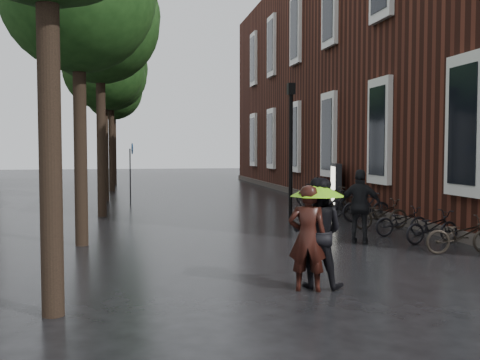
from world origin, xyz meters
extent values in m
plane|color=black|center=(0.00, 0.00, 0.00)|extent=(120.00, 120.00, 0.00)
cube|color=#38160F|center=(10.50, 19.50, 6.00)|extent=(10.00, 33.00, 12.00)
cube|color=silver|center=(5.45, 5.50, 3.00)|extent=(0.25, 1.60, 3.60)
cube|color=black|center=(5.35, 5.50, 3.00)|extent=(0.10, 1.20, 3.00)
cube|color=silver|center=(5.45, 10.50, 3.00)|extent=(0.25, 1.60, 3.60)
cube|color=black|center=(5.35, 10.50, 3.00)|extent=(0.10, 1.20, 3.00)
cube|color=silver|center=(5.45, 15.50, 3.00)|extent=(0.25, 1.60, 3.60)
cube|color=black|center=(5.35, 15.50, 3.00)|extent=(0.10, 1.20, 3.00)
cube|color=silver|center=(5.45, 15.50, 8.50)|extent=(0.25, 1.60, 3.60)
cube|color=black|center=(5.35, 15.50, 8.50)|extent=(0.10, 1.20, 3.00)
cube|color=silver|center=(5.45, 20.50, 3.00)|extent=(0.25, 1.60, 3.60)
cube|color=black|center=(5.35, 20.50, 3.00)|extent=(0.10, 1.20, 3.00)
cube|color=silver|center=(5.45, 20.50, 8.50)|extent=(0.25, 1.60, 3.60)
cube|color=black|center=(5.35, 20.50, 8.50)|extent=(0.10, 1.20, 3.00)
cube|color=silver|center=(5.45, 25.50, 3.00)|extent=(0.25, 1.60, 3.60)
cube|color=black|center=(5.35, 25.50, 3.00)|extent=(0.10, 1.20, 3.00)
cube|color=silver|center=(5.45, 25.50, 8.50)|extent=(0.25, 1.60, 3.60)
cube|color=black|center=(5.35, 25.50, 8.50)|extent=(0.10, 1.20, 3.00)
cube|color=silver|center=(5.45, 30.50, 3.00)|extent=(0.25, 1.60, 3.60)
cube|color=black|center=(5.35, 30.50, 3.00)|extent=(0.10, 1.20, 3.00)
cube|color=silver|center=(5.45, 30.50, 8.50)|extent=(0.25, 1.60, 3.60)
cube|color=black|center=(5.35, 30.50, 8.50)|extent=(0.10, 1.20, 3.00)
cube|color=#3F3833|center=(5.60, 19.50, 0.15)|extent=(0.40, 33.00, 0.30)
cylinder|color=black|center=(-4.00, 1.00, 2.34)|extent=(0.32, 0.32, 4.68)
cylinder|color=black|center=(-4.10, 7.00, 2.25)|extent=(0.32, 0.32, 4.51)
cylinder|color=black|center=(-3.90, 13.00, 2.48)|extent=(0.32, 0.32, 4.95)
cylinder|color=black|center=(-4.05, 19.00, 2.20)|extent=(0.32, 0.32, 4.40)
cylinder|color=black|center=(-3.95, 25.00, 2.39)|extent=(0.32, 0.32, 4.79)
cylinder|color=black|center=(-4.00, 31.00, 2.28)|extent=(0.32, 0.32, 4.57)
imported|color=black|center=(0.04, 1.67, 0.90)|extent=(0.76, 0.62, 1.80)
imported|color=black|center=(0.28, 1.88, 0.96)|extent=(1.16, 1.09, 1.91)
cylinder|color=black|center=(0.26, 1.82, 1.10)|extent=(0.02, 0.02, 1.23)
cone|color=#75D616|center=(0.26, 1.82, 1.72)|extent=(0.97, 0.97, 0.25)
cylinder|color=black|center=(0.26, 1.82, 1.88)|extent=(0.02, 0.02, 0.08)
imported|color=black|center=(2.84, 6.01, 0.94)|extent=(1.19, 0.92, 1.89)
imported|color=black|center=(4.52, 4.19, 0.44)|extent=(1.72, 0.75, 0.88)
imported|color=black|center=(4.61, 5.61, 0.42)|extent=(1.68, 0.85, 0.84)
imported|color=black|center=(4.43, 6.89, 0.41)|extent=(1.55, 0.56, 0.81)
imported|color=black|center=(4.45, 8.26, 0.45)|extent=(1.74, 0.65, 0.91)
imported|color=black|center=(4.73, 9.94, 0.50)|extent=(1.68, 0.48, 1.01)
imported|color=black|center=(4.61, 11.11, 0.47)|extent=(1.62, 0.70, 0.94)
imported|color=black|center=(4.63, 12.71, 0.51)|extent=(1.74, 0.69, 1.01)
imported|color=black|center=(4.49, 14.25, 0.48)|extent=(1.65, 0.64, 0.97)
imported|color=black|center=(4.79, 15.63, 0.45)|extent=(1.53, 0.50, 0.91)
cube|color=black|center=(5.17, 13.87, 0.90)|extent=(0.25, 1.20, 1.80)
cube|color=beige|center=(5.03, 13.87, 0.95)|extent=(0.04, 1.00, 1.48)
cylinder|color=black|center=(2.33, 10.63, 2.13)|extent=(0.13, 0.13, 4.27)
cube|color=black|center=(2.33, 10.63, 4.38)|extent=(0.23, 0.23, 0.37)
sphere|color=#FFE5B2|center=(2.33, 10.63, 4.38)|extent=(0.19, 0.19, 0.19)
cylinder|color=#262628|center=(-2.93, 17.45, 1.20)|extent=(0.06, 0.06, 2.40)
cylinder|color=#0D4690|center=(-2.83, 17.45, 2.40)|extent=(0.03, 0.48, 0.48)
camera|label=1|loc=(-2.87, -7.34, 2.41)|focal=42.00mm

